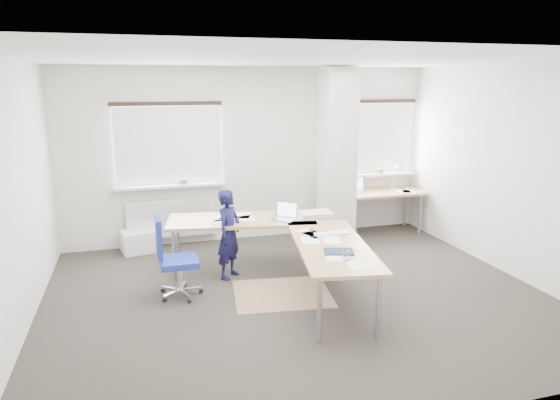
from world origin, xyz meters
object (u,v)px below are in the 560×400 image
object	(u,v)px
task_chair	(177,275)
desk_side	(382,194)
desk_main	(287,233)
person	(229,234)

from	to	relation	value
task_chair	desk_side	bearing A→B (deg)	25.24
desk_main	person	xyz separation A→B (m)	(-0.66, 0.44, -0.09)
task_chair	person	size ratio (longest dim) A/B	0.84
desk_side	task_chair	size ratio (longest dim) A/B	1.39
task_chair	desk_main	bearing A→B (deg)	-0.36
desk_side	task_chair	distance (m)	4.08
desk_main	desk_side	world-z (taller)	desk_side
desk_main	task_chair	size ratio (longest dim) A/B	2.95
desk_side	task_chair	world-z (taller)	desk_side
desk_main	task_chair	bearing A→B (deg)	-170.02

